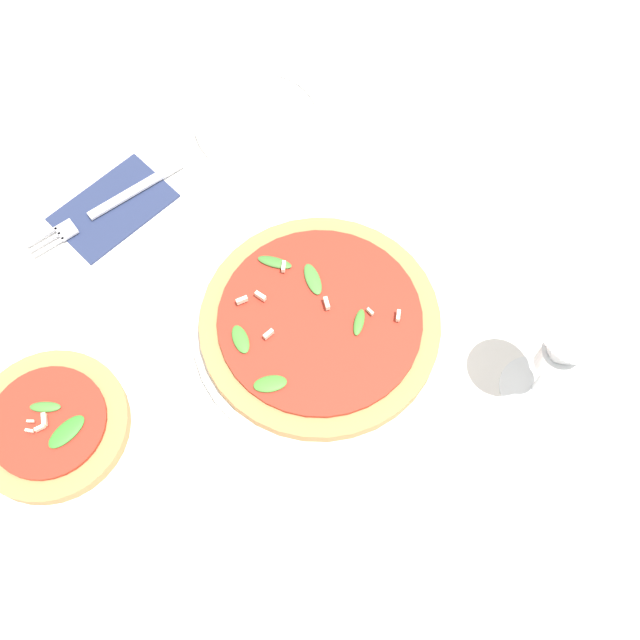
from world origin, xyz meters
TOP-DOWN VIEW (x-y plane):
  - ground_plane at (0.00, 0.00)m, footprint 6.00×6.00m
  - pizza_arugula_main at (0.02, 0.01)m, footprint 0.30×0.30m
  - pizza_personal_side at (0.27, -0.19)m, footprint 0.19×0.19m
  - wine_glass at (-0.04, 0.26)m, footprint 0.08×0.08m
  - napkin at (-0.00, -0.31)m, footprint 0.17×0.13m
  - fork at (0.00, -0.32)m, footprint 0.21×0.10m
  - side_plate_white at (-0.21, -0.22)m, footprint 0.18×0.18m

SIDE VIEW (x-z plane):
  - ground_plane at x=0.00m, z-range 0.00..0.00m
  - napkin at x=0.00m, z-range 0.00..0.01m
  - fork at x=0.00m, z-range 0.01..0.01m
  - side_plate_white at x=-0.21m, z-range 0.00..0.02m
  - pizza_personal_side at x=0.27m, z-range -0.01..0.04m
  - pizza_arugula_main at x=0.02m, z-range -0.01..0.04m
  - wine_glass at x=-0.04m, z-range 0.03..0.20m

